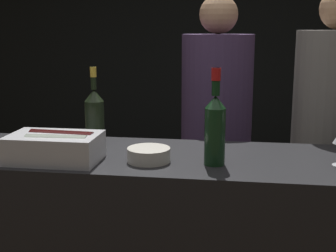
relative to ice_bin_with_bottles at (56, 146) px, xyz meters
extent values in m
cube|color=black|center=(0.43, 2.66, 0.28)|extent=(6.40, 0.06, 2.80)
cube|color=silver|center=(0.00, 0.00, -0.01)|extent=(0.36, 0.23, 0.11)
cylinder|color=#9EA899|center=(0.02, -0.04, 0.02)|extent=(0.24, 0.08, 0.07)
cylinder|color=#380F0F|center=(0.01, 0.04, 0.02)|extent=(0.27, 0.09, 0.07)
cylinder|color=silver|center=(0.37, 0.05, -0.03)|extent=(0.17, 0.17, 0.06)
cylinder|color=gray|center=(0.37, 0.05, -0.01)|extent=(0.14, 0.14, 0.01)
cylinder|color=#143319|center=(0.63, 0.05, 0.05)|extent=(0.08, 0.08, 0.22)
cone|color=#143319|center=(0.63, 0.05, 0.19)|extent=(0.08, 0.08, 0.05)
cylinder|color=#143319|center=(0.63, 0.05, 0.26)|extent=(0.03, 0.03, 0.10)
cylinder|color=red|center=(0.63, 0.05, 0.29)|extent=(0.04, 0.04, 0.05)
cylinder|color=black|center=(0.07, 0.30, 0.04)|extent=(0.09, 0.09, 0.20)
cone|color=black|center=(0.07, 0.30, 0.16)|extent=(0.09, 0.09, 0.05)
cylinder|color=black|center=(0.07, 0.30, 0.24)|extent=(0.02, 0.02, 0.10)
cylinder|color=gold|center=(0.07, 0.30, 0.27)|extent=(0.03, 0.03, 0.05)
cube|color=black|center=(0.60, 0.89, -0.72)|extent=(0.30, 0.22, 0.81)
cylinder|color=#473356|center=(0.60, 0.89, 0.06)|extent=(0.40, 0.40, 0.74)
sphere|color=tan|center=(0.60, 0.89, 0.53)|extent=(0.21, 0.21, 0.21)
cube|color=black|center=(1.20, 0.76, -0.71)|extent=(0.31, 0.23, 0.82)
cylinder|color=slate|center=(1.20, 0.76, 0.08)|extent=(0.41, 0.41, 0.75)
camera|label=1|loc=(0.71, -1.72, 0.47)|focal=50.00mm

